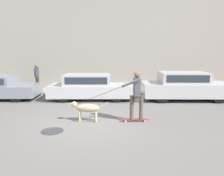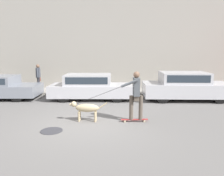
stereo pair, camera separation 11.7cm
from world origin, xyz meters
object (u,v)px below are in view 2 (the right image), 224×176
at_px(parked_car_1, 91,87).
at_px(dog, 86,108).
at_px(pedestrian_with_bag, 38,76).
at_px(skateboarder, 136,93).
at_px(parked_car_2, 186,86).

height_order(parked_car_1, dog, parked_car_1).
bearing_deg(pedestrian_with_bag, dog, -64.27).
bearing_deg(skateboarder, dog, -4.46).
distance_m(parked_car_2, dog, 5.79).
xyz_separation_m(parked_car_1, pedestrian_with_bag, (-3.37, 1.89, 0.36)).
bearing_deg(parked_car_2, pedestrian_with_bag, 166.85).
xyz_separation_m(skateboarder, pedestrian_with_bag, (-5.38, 5.53, -0.01)).
bearing_deg(parked_car_1, dog, -86.72).
xyz_separation_m(parked_car_2, dog, (-4.51, -3.63, -0.22)).
bearing_deg(pedestrian_with_bag, skateboarder, -53.68).
bearing_deg(parked_car_2, dog, -141.34).
height_order(dog, pedestrian_with_bag, pedestrian_with_bag).
relative_size(parked_car_1, dog, 3.21).
distance_m(parked_car_2, pedestrian_with_bag, 8.39).
distance_m(skateboarder, pedestrian_with_bag, 7.72).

